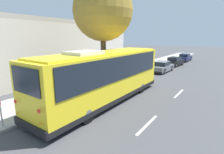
{
  "coord_description": "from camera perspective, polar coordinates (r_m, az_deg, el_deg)",
  "views": [
    {
      "loc": [
        -8.66,
        -6.75,
        4.28
      ],
      "look_at": [
        1.98,
        0.63,
        1.3
      ],
      "focal_mm": 28.0,
      "sensor_mm": 36.0,
      "label": 1
    }
  ],
  "objects": [
    {
      "name": "street_tree",
      "position": [
        15.03,
        -2.69,
        21.88
      ],
      "size": [
        4.79,
        4.79,
        9.27
      ],
      "color": "brown",
      "rests_on": "sidewalk_slab"
    },
    {
      "name": "sign_post_far",
      "position": [
        10.57,
        -22.63,
        -6.69
      ],
      "size": [
        0.06,
        0.22,
        1.46
      ],
      "color": "gray",
      "rests_on": "sidewalk_slab"
    },
    {
      "name": "parked_sedan_navy",
      "position": [
        34.28,
        22.64,
        5.84
      ],
      "size": [
        4.53,
        1.75,
        1.32
      ],
      "rotation": [
        0.0,
        0.0,
        -0.02
      ],
      "color": "#19234C",
      "rests_on": "ground"
    },
    {
      "name": "parked_sedan_black",
      "position": [
        27.98,
        19.69,
        4.69
      ],
      "size": [
        4.47,
        1.97,
        1.33
      ],
      "rotation": [
        0.0,
        0.0,
        -0.09
      ],
      "color": "black",
      "rests_on": "ground"
    },
    {
      "name": "building_backdrop",
      "position": [
        20.74,
        -20.84,
        8.06
      ],
      "size": [
        22.38,
        6.43,
        5.99
      ],
      "color": "beige",
      "rests_on": "ground"
    },
    {
      "name": "parked_sedan_gray",
      "position": [
        22.71,
        15.98,
        3.19
      ],
      "size": [
        4.29,
        1.9,
        1.33
      ],
      "rotation": [
        0.0,
        0.0,
        -0.04
      ],
      "color": "slate",
      "rests_on": "ground"
    },
    {
      "name": "curb_strip",
      "position": [
        12.66,
        -8.3,
        -6.58
      ],
      "size": [
        80.0,
        0.14,
        0.15
      ],
      "primitive_type": "cube",
      "color": "gray",
      "rests_on": "ground"
    },
    {
      "name": "lane_stripe_ahead",
      "position": [
        14.54,
        20.99,
        -5.03
      ],
      "size": [
        2.4,
        0.14,
        0.01
      ],
      "primitive_type": "cube",
      "color": "silver",
      "rests_on": "ground"
    },
    {
      "name": "sidewalk_slab",
      "position": [
        14.05,
        -14.35,
        -4.87
      ],
      "size": [
        80.0,
        3.89,
        0.15
      ],
      "primitive_type": "cube",
      "color": "#A3A099",
      "rests_on": "ground"
    },
    {
      "name": "lane_stripe_mid",
      "position": [
        9.21,
        11.46,
        -14.99
      ],
      "size": [
        2.4,
        0.14,
        0.01
      ],
      "primitive_type": "cube",
      "color": "silver",
      "rests_on": "ground"
    },
    {
      "name": "shuttle_bus",
      "position": [
        11.51,
        -2.2,
        0.98
      ],
      "size": [
        10.95,
        2.75,
        3.52
      ],
      "rotation": [
        0.0,
        0.0,
        -0.01
      ],
      "color": "yellow",
      "rests_on": "ground"
    },
    {
      "name": "ground_plane",
      "position": [
        11.78,
        -2.99,
        -8.36
      ],
      "size": [
        160.0,
        160.0,
        0.0
      ],
      "primitive_type": "plane",
      "color": "#474749"
    },
    {
      "name": "sign_post_near",
      "position": [
        9.76,
        -32.54,
        -9.66
      ],
      "size": [
        0.06,
        0.22,
        1.39
      ],
      "color": "gray",
      "rests_on": "sidewalk_slab"
    }
  ]
}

